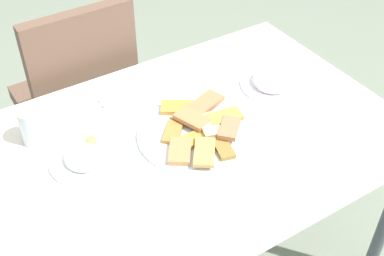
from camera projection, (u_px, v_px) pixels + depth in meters
dining_table at (193, 153)px, 1.54m from camera, size 1.23×0.85×0.71m
dining_chair at (79, 93)px, 1.97m from camera, size 0.43×0.43×0.91m
pide_platter at (195, 131)px, 1.48m from camera, size 0.33×0.34×0.04m
salad_plate_greens at (84, 158)px, 1.40m from camera, size 0.19×0.19×0.04m
salad_plate_rice at (272, 81)px, 1.67m from camera, size 0.21×0.21×0.05m
drinking_glass at (33, 125)px, 1.44m from camera, size 0.07×0.07×0.11m
paper_napkin at (122, 93)px, 1.65m from camera, size 0.13×0.13×0.00m
fork at (124, 95)px, 1.64m from camera, size 0.17×0.05×0.00m
spoon at (119, 90)px, 1.66m from camera, size 0.17×0.06×0.00m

